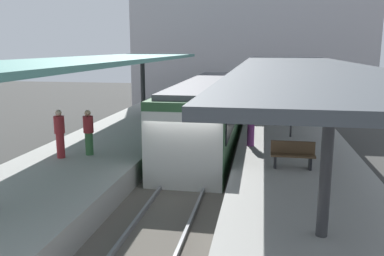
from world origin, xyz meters
TOP-DOWN VIEW (x-y plane):
  - ground_plane at (0.00, 0.00)m, footprint 80.00×80.00m
  - platform_left at (-3.80, 0.00)m, footprint 4.40×28.00m
  - platform_right at (3.80, 0.00)m, footprint 4.40×28.00m
  - track_ballast at (0.00, 0.00)m, footprint 3.20×28.00m
  - rail_near_side at (-0.72, 0.00)m, footprint 0.08×28.00m
  - rail_far_side at (0.72, 0.00)m, footprint 0.08×28.00m
  - commuter_train at (0.00, 5.85)m, footprint 2.78×13.10m
  - canopy_left at (-3.80, 1.40)m, footprint 4.18×21.00m
  - canopy_right at (3.80, 1.40)m, footprint 4.18×21.00m
  - platform_bench at (3.52, -0.10)m, footprint 1.40×0.41m
  - platform_sign at (3.76, 4.56)m, footprint 0.90×0.08m
  - passenger_near_bench at (2.10, 2.64)m, footprint 0.36×0.36m
  - passenger_mid_platform at (-3.61, 0.28)m, footprint 0.36×0.36m
  - passenger_far_end at (-4.43, -0.28)m, footprint 0.36×0.36m
  - station_building_backdrop at (1.44, 20.00)m, footprint 18.00×6.00m

SIDE VIEW (x-z plane):
  - ground_plane at x=0.00m, z-range 0.00..0.00m
  - track_ballast at x=0.00m, z-range 0.00..0.20m
  - rail_near_side at x=-0.72m, z-range 0.20..0.34m
  - rail_far_side at x=0.72m, z-range 0.20..0.34m
  - platform_left at x=-3.80m, z-range 0.00..1.00m
  - platform_right at x=3.80m, z-range 0.00..1.00m
  - platform_bench at x=3.52m, z-range 1.03..1.89m
  - commuter_train at x=0.00m, z-range 0.18..3.28m
  - passenger_mid_platform at x=-3.61m, z-range 1.03..2.67m
  - passenger_far_end at x=-4.43m, z-range 1.03..2.75m
  - passenger_near_bench at x=2.10m, z-range 1.04..2.82m
  - platform_sign at x=3.76m, z-range 1.52..3.73m
  - canopy_right at x=3.80m, z-range 2.51..5.76m
  - canopy_left at x=-3.80m, z-range 2.59..6.01m
  - station_building_backdrop at x=1.44m, z-range 0.00..11.00m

